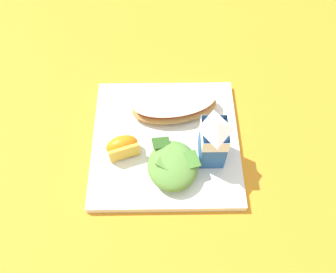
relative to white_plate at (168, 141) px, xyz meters
name	(u,v)px	position (x,y,z in m)	size (l,w,h in m)	color
ground	(168,143)	(0.00, 0.00, -0.01)	(3.00, 3.00, 0.00)	orange
white_plate	(168,141)	(0.00, 0.00, 0.00)	(0.28, 0.28, 0.02)	white
cheesy_pizza_bread	(177,105)	(-0.07, 0.02, 0.03)	(0.11, 0.18, 0.04)	#B77F42
green_salad_pile	(175,165)	(0.07, 0.01, 0.03)	(0.10, 0.09, 0.04)	#5B8E3D
milk_carton	(216,138)	(0.04, 0.08, 0.07)	(0.06, 0.04, 0.11)	#23569E
orange_wedge_front	(125,146)	(0.03, -0.08, 0.03)	(0.05, 0.07, 0.04)	orange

